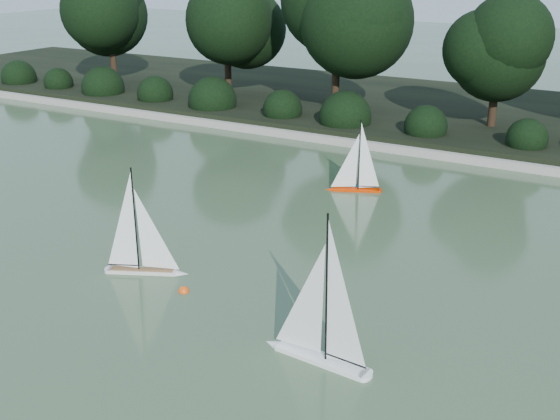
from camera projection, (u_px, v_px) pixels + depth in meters
name	position (u px, v px, depth m)	size (l,w,h in m)	color
ground	(168.00, 331.00, 8.49)	(80.00, 80.00, 0.00)	#304328
pond_coping	(418.00, 151.00, 15.79)	(40.00, 0.35, 0.18)	gray
far_bank	(468.00, 115.00, 19.02)	(40.00, 8.00, 0.30)	black
tree_line	(512.00, 28.00, 16.31)	(26.31, 3.93, 4.39)	black
shrub_hedge	(432.00, 128.00, 16.39)	(29.10, 1.10, 1.10)	black
sailboat_white_a	(314.00, 335.00, 7.81)	(1.40, 0.34, 1.91)	white
sailboat_white_b	(148.00, 256.00, 9.94)	(1.17, 0.67, 1.67)	silver
sailboat_orange	(352.00, 179.00, 13.39)	(1.06, 0.57, 1.50)	#E52F00
sailboat_teal	(354.00, 178.00, 13.58)	(0.92, 0.23, 1.25)	#0B8E96
race_buoy	(184.00, 291.00, 9.47)	(0.15, 0.15, 0.15)	#FB4D0D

